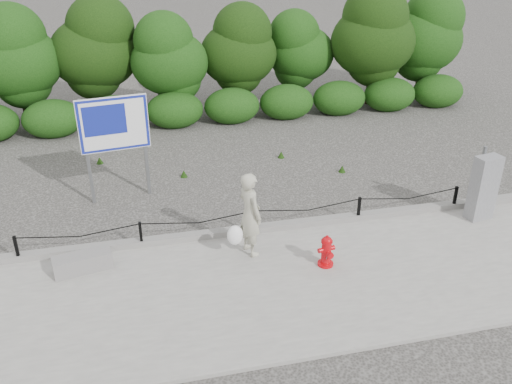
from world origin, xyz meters
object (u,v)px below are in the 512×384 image
object	(u,v)px
utility_cabinet	(483,188)
fire_hydrant	(326,251)
concrete_block	(83,262)
pedestrian	(249,215)
advertising_sign	(114,129)

from	to	relation	value
utility_cabinet	fire_hydrant	bearing A→B (deg)	-175.51
concrete_block	fire_hydrant	bearing A→B (deg)	-11.14
pedestrian	advertising_sign	world-z (taller)	advertising_sign
advertising_sign	pedestrian	bearing A→B (deg)	-60.00
fire_hydrant	utility_cabinet	size ratio (longest dim) A/B	0.40
fire_hydrant	pedestrian	bearing A→B (deg)	140.48
pedestrian	advertising_sign	size ratio (longest dim) A/B	0.68
advertising_sign	utility_cabinet	bearing A→B (deg)	-28.69
concrete_block	utility_cabinet	distance (m)	9.02
fire_hydrant	pedestrian	size ratio (longest dim) A/B	0.38
concrete_block	advertising_sign	world-z (taller)	advertising_sign
fire_hydrant	advertising_sign	bearing A→B (deg)	124.79
fire_hydrant	concrete_block	xyz separation A→B (m)	(-4.81, 0.95, -0.15)
concrete_block	utility_cabinet	bearing A→B (deg)	0.67
concrete_block	utility_cabinet	size ratio (longest dim) A/B	0.66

